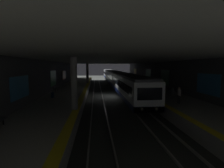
# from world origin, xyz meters

# --- Properties ---
(ground_plane) EXTENTS (120.00, 120.00, 0.00)m
(ground_plane) POSITION_xyz_m (0.00, 0.00, 0.00)
(ground_plane) COLOR #2D302D
(track_left) EXTENTS (60.00, 1.53, 0.16)m
(track_left) POSITION_xyz_m (0.00, -2.20, 0.08)
(track_left) COLOR gray
(track_left) RESTS_ON ground
(track_right) EXTENTS (60.00, 1.53, 0.16)m
(track_right) POSITION_xyz_m (0.00, 2.20, 0.08)
(track_right) COLOR gray
(track_right) RESTS_ON ground
(platform_left) EXTENTS (60.00, 5.30, 1.06)m
(platform_left) POSITION_xyz_m (0.00, -6.55, 0.53)
(platform_left) COLOR #A8A59E
(platform_left) RESTS_ON ground
(platform_right) EXTENTS (60.00, 5.30, 1.06)m
(platform_right) POSITION_xyz_m (0.00, 6.55, 0.53)
(platform_right) COLOR #A8A59E
(platform_right) RESTS_ON ground
(wall_left) EXTENTS (60.00, 0.56, 5.60)m
(wall_left) POSITION_xyz_m (0.05, -9.45, 2.80)
(wall_left) COLOR #56565B
(wall_left) RESTS_ON ground
(wall_right) EXTENTS (60.00, 0.56, 5.60)m
(wall_right) POSITION_xyz_m (0.05, 9.45, 2.80)
(wall_right) COLOR #56565B
(wall_right) RESTS_ON ground
(ceiling_slab) EXTENTS (60.00, 19.40, 0.40)m
(ceiling_slab) POSITION_xyz_m (0.00, 0.00, 5.80)
(ceiling_slab) COLOR beige
(ceiling_slab) RESTS_ON wall_left
(pillar_near) EXTENTS (0.56, 0.56, 4.55)m
(pillar_near) POSITION_xyz_m (-11.31, 4.35, 3.33)
(pillar_near) COLOR gray
(pillar_near) RESTS_ON platform_right
(pillar_far) EXTENTS (0.56, 0.56, 4.55)m
(pillar_far) POSITION_xyz_m (11.28, 4.35, 3.33)
(pillar_far) COLOR gray
(pillar_far) RESTS_ON platform_right
(metro_train) EXTENTS (53.10, 2.83, 3.49)m
(metro_train) POSITION_xyz_m (14.59, -2.20, 2.02)
(metro_train) COLOR silver
(metro_train) RESTS_ON track_left
(bench_left_near) EXTENTS (1.70, 0.47, 0.86)m
(bench_left_near) POSITION_xyz_m (5.53, -8.53, 1.57)
(bench_left_near) COLOR #262628
(bench_left_near) RESTS_ON platform_left
(bench_left_mid) EXTENTS (1.70, 0.47, 0.86)m
(bench_left_mid) POSITION_xyz_m (11.55, -8.53, 1.57)
(bench_left_mid) COLOR #262628
(bench_left_mid) RESTS_ON platform_left
(bench_left_far) EXTENTS (1.70, 0.47, 0.86)m
(bench_left_far) POSITION_xyz_m (15.51, -8.53, 1.57)
(bench_left_far) COLOR #262628
(bench_left_far) RESTS_ON platform_left
(bench_right_mid) EXTENTS (1.70, 0.47, 0.86)m
(bench_right_mid) POSITION_xyz_m (-0.48, 8.53, 1.57)
(bench_right_mid) COLOR #262628
(bench_right_mid) RESTS_ON platform_right
(person_waiting_near) EXTENTS (0.60, 0.24, 1.73)m
(person_waiting_near) POSITION_xyz_m (9.12, -7.30, 1.99)
(person_waiting_near) COLOR #353535
(person_waiting_near) RESTS_ON platform_left
(person_walking_mid) EXTENTS (0.60, 0.23, 1.67)m
(person_walking_mid) POSITION_xyz_m (-10.10, -5.88, 1.96)
(person_walking_mid) COLOR black
(person_walking_mid) RESTS_ON platform_left
(person_standing_far) EXTENTS (0.60, 0.23, 1.71)m
(person_standing_far) POSITION_xyz_m (13.04, 8.05, 1.98)
(person_standing_far) COLOR black
(person_standing_far) RESTS_ON platform_right
(suitcase_rolling) EXTENTS (0.42, 0.23, 0.95)m
(suitcase_rolling) POSITION_xyz_m (-5.64, 7.68, 1.37)
(suitcase_rolling) COLOR navy
(suitcase_rolling) RESTS_ON platform_right
(backpack_on_floor) EXTENTS (0.30, 0.20, 0.40)m
(backpack_on_floor) POSITION_xyz_m (-5.85, -8.39, 1.25)
(backpack_on_floor) COLOR black
(backpack_on_floor) RESTS_ON platform_left
(trash_bin) EXTENTS (0.44, 0.44, 0.85)m
(trash_bin) POSITION_xyz_m (-4.72, -7.80, 1.48)
(trash_bin) COLOR #595B5E
(trash_bin) RESTS_ON platform_left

